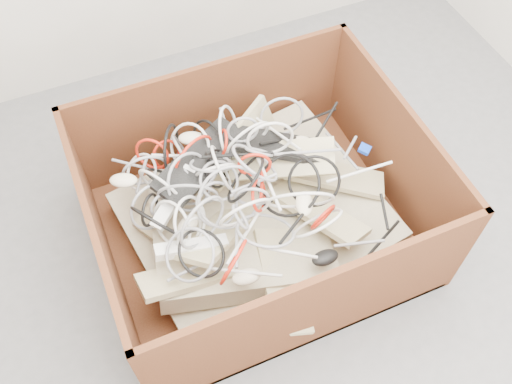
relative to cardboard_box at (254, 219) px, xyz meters
name	(u,v)px	position (x,y,z in m)	size (l,w,h in m)	color
ground	(322,267)	(0.21, -0.25, -0.14)	(3.00, 3.00, 0.00)	#5B5A5D
room_shell	(372,27)	(0.21, -0.25, 1.11)	(3.04, 3.04, 2.50)	#B8B5AB
cardboard_box	(254,219)	(0.00, 0.00, 0.00)	(1.27, 1.06, 0.57)	#441F11
keyboard_pile	(254,196)	(0.01, 0.02, 0.14)	(1.14, 0.96, 0.30)	#BCB384
mice_scatter	(241,202)	(-0.07, -0.04, 0.23)	(0.85, 0.70, 0.19)	beige
power_strip_left	(174,198)	(-0.30, 0.07, 0.24)	(0.27, 0.05, 0.04)	white
power_strip_right	(191,247)	(-0.30, -0.13, 0.19)	(0.27, 0.05, 0.04)	white
vga_plug	(365,149)	(0.49, 0.01, 0.22)	(0.04, 0.04, 0.02)	#0D38C5
cable_tangle	(220,183)	(-0.12, 0.04, 0.27)	(1.04, 0.86, 0.40)	gray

